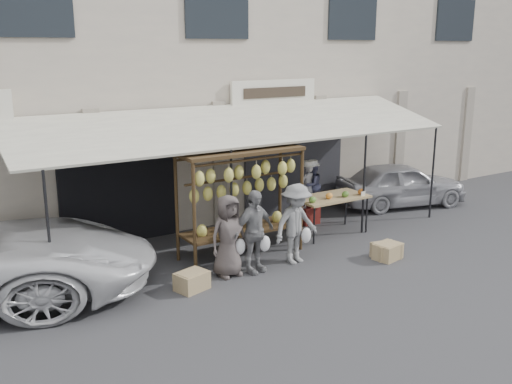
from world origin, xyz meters
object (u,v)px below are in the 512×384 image
crate_near_b (388,251)px  crate_far (192,281)px  vendor_right (312,185)px  crate_near_a (386,251)px  sedan (401,184)px  banana_rack (242,182)px  vendor_left (308,186)px  produce_table (332,198)px  customer_mid (254,232)px  customer_right (296,224)px  customer_left (228,236)px

crate_near_b → crate_far: bearing=169.7°
vendor_right → crate_near_a: 2.85m
crate_far → sedan: size_ratio=0.16×
banana_rack → vendor_left: banana_rack is taller
produce_table → sedan: sedan is taller
banana_rack → produce_table: size_ratio=1.53×
produce_table → crate_near_a: produce_table is taller
banana_rack → crate_near_a: banana_rack is taller
crate_far → banana_rack: bearing=31.7°
vendor_left → crate_near_b: (-0.02, -2.77, -0.80)m
vendor_left → crate_far: 4.64m
customer_mid → crate_near_a: (2.69, -0.81, -0.66)m
produce_table → crate_near_b: bearing=-91.3°
vendor_left → sedan: size_ratio=0.30×
customer_right → produce_table: bearing=23.3°
vendor_right → customer_left: 3.82m
vendor_right → crate_near_b: 2.90m
produce_table → customer_mid: bearing=-159.8°
vendor_left → customer_right: 2.60m
crate_near_b → banana_rack: bearing=143.9°
customer_mid → crate_near_b: 2.90m
vendor_right → crate_far: size_ratio=1.94×
customer_right → vendor_left: bearing=41.0°
vendor_left → customer_right: customer_right is taller
customer_left → crate_near_b: 3.39m
vendor_right → crate_near_a: vendor_right is taller
crate_near_b → sedan: (3.23, 2.80, 0.44)m
banana_rack → vendor_right: size_ratio=2.44×
produce_table → sedan: bearing=16.3°
produce_table → customer_mid: customer_mid is taller
banana_rack → crate_near_a: size_ratio=4.96×
vendor_left → vendor_right: bearing=175.8°
vendor_left → crate_far: size_ratio=1.96×
vendor_right → customer_left: customer_left is taller
crate_far → vendor_left: bearing=26.3°
banana_rack → vendor_right: 2.85m
produce_table → crate_near_b: size_ratio=3.13×
produce_table → customer_right: (-1.76, -1.02, -0.05)m
vendor_right → customer_right: 2.71m
vendor_right → sedan: vendor_right is taller
crate_far → crate_near_b: bearing=-10.3°
banana_rack → crate_near_b: banana_rack is taller
customer_mid → crate_near_b: bearing=-27.4°
crate_near_a → crate_near_b: bearing=-89.9°
crate_near_a → crate_near_b: crate_near_b is taller
banana_rack → customer_right: (0.70, -0.92, -0.75)m
banana_rack → crate_near_a: 3.28m
crate_near_a → vendor_left: bearing=89.5°
produce_table → customer_mid: size_ratio=1.04×
banana_rack → vendor_left: bearing=22.3°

